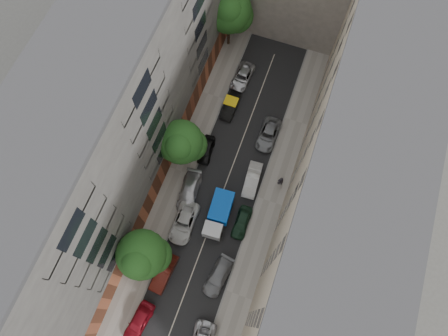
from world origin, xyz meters
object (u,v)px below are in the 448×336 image
at_px(car_left_5, 231,106).
at_px(car_left_6, 243,77).
at_px(car_left_0, 139,322).
at_px(car_left_3, 189,191).
at_px(lamp_post, 158,238).
at_px(tree_near, 142,256).
at_px(car_right_4, 268,135).
at_px(car_left_4, 206,150).
at_px(tree_mid, 182,144).
at_px(tree_far, 229,12).
at_px(pedestrian, 280,181).
at_px(car_right_3, 252,180).
at_px(car_right_2, 242,222).
at_px(tarp_truck, 219,214).
at_px(car_right_1, 218,276).
at_px(car_left_2, 184,223).
at_px(car_left_1, 164,273).

xyz_separation_m(car_left_5, car_left_6, (0.00, 4.55, -0.06)).
distance_m(car_left_0, car_left_3, 14.80).
bearing_deg(lamp_post, tree_near, -97.37).
xyz_separation_m(car_right_4, lamp_post, (-7.00, -16.55, 3.19)).
bearing_deg(car_left_4, car_left_6, 80.98).
height_order(car_left_4, tree_mid, tree_mid).
bearing_deg(tree_near, tree_far, 93.40).
bearing_deg(car_left_6, pedestrian, -51.00).
height_order(car_left_0, car_left_3, car_left_3).
relative_size(car_right_4, tree_mid, 0.61).
bearing_deg(tree_near, car_right_3, 60.11).
xyz_separation_m(car_left_0, tree_mid, (-2.13, 18.32, 4.55)).
relative_size(car_right_2, tree_mid, 0.50).
xyz_separation_m(tarp_truck, pedestrian, (5.33, 6.10, -0.26)).
distance_m(car_left_4, pedestrian, 9.60).
relative_size(car_left_6, car_right_2, 1.16).
xyz_separation_m(car_right_3, car_right_4, (0.00, 6.20, -0.07)).
height_order(car_right_1, lamp_post, lamp_post).
bearing_deg(lamp_post, car_right_3, 55.94).
xyz_separation_m(car_left_4, tree_far, (-2.70, 15.82, 5.46)).
relative_size(car_right_4, lamp_post, 0.80).
bearing_deg(car_right_1, car_right_4, 98.67).
distance_m(car_left_2, tree_far, 25.84).
distance_m(car_left_0, car_left_4, 20.40).
bearing_deg(car_right_4, tree_far, 129.07).
bearing_deg(tree_far, tree_near, -86.60).
relative_size(car_left_3, pedestrian, 2.70).
distance_m(car_left_6, car_right_4, 8.81).
xyz_separation_m(car_left_3, car_left_4, (-0.03, 5.60, -0.10)).
distance_m(tarp_truck, car_right_1, 6.67).
xyz_separation_m(car_left_2, car_right_2, (6.07, 2.22, -0.03)).
xyz_separation_m(car_left_4, car_left_5, (0.80, 6.66, 0.05)).
xyz_separation_m(car_left_1, car_left_5, (0.00, 21.68, -0.03)).
bearing_deg(pedestrian, car_right_4, -81.83).
bearing_deg(tree_near, car_left_1, -16.76).
relative_size(car_right_2, car_right_3, 0.89).
relative_size(car_right_3, pedestrian, 2.31).
distance_m(car_left_0, tree_mid, 18.99).
xyz_separation_m(tarp_truck, car_left_0, (-3.92, -13.28, -0.64)).
xyz_separation_m(car_left_5, car_right_2, (6.07, -13.64, -0.02)).
bearing_deg(car_right_2, car_right_1, -94.76).
xyz_separation_m(car_right_1, car_right_4, (0.00, 17.78, -0.00)).
bearing_deg(car_left_0, tree_far, 101.93).
bearing_deg(pedestrian, car_left_4, -27.98).
bearing_deg(tree_far, car_left_3, -82.73).
relative_size(tarp_truck, tree_mid, 0.70).
height_order(tarp_truck, car_left_6, tarp_truck).
relative_size(car_left_5, tree_mid, 0.54).
height_order(car_left_5, lamp_post, lamp_post).
distance_m(car_left_3, tree_mid, 6.03).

